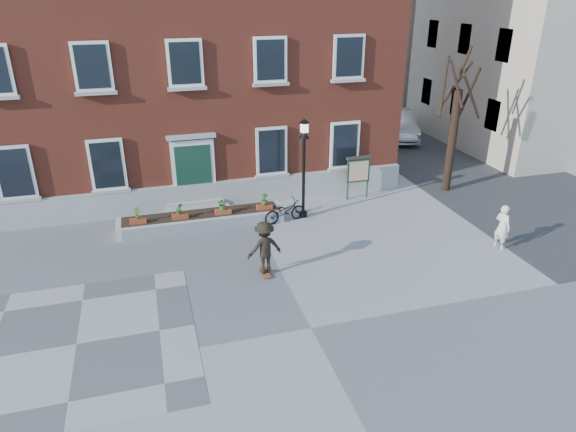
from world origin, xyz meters
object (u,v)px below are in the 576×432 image
object	(u,v)px
parked_car	(397,124)
notice_board	(358,170)
bicycle	(285,211)
skateboarder	(265,248)
lamp_post	(304,155)
bystander	(502,227)

from	to	relation	value
parked_car	notice_board	bearing A→B (deg)	-111.45
bicycle	skateboarder	distance (m)	4.00
bicycle	parked_car	xyz separation A→B (m)	(9.63, 9.71, 0.37)
parked_car	lamp_post	world-z (taller)	lamp_post
notice_board	skateboarder	world-z (taller)	notice_board
notice_board	skateboarder	xyz separation A→B (m)	(-5.30, -5.07, -0.33)
bicycle	bystander	bearing A→B (deg)	-134.34
bystander	lamp_post	bearing A→B (deg)	39.23
lamp_post	skateboarder	world-z (taller)	lamp_post
bicycle	notice_board	distance (m)	4.00
lamp_post	parked_car	bearing A→B (deg)	46.98
bicycle	lamp_post	bearing A→B (deg)	-83.88
bicycle	bystander	xyz separation A→B (m)	(6.61, -4.14, 0.36)
lamp_post	skateboarder	xyz separation A→B (m)	(-2.49, -3.88, -1.60)
parked_car	skateboarder	bearing A→B (deg)	-115.73
bystander	bicycle	bearing A→B (deg)	44.57
parked_car	bystander	world-z (taller)	parked_car
bicycle	notice_board	world-z (taller)	notice_board
parked_car	notice_board	world-z (taller)	notice_board
parked_car	bystander	xyz separation A→B (m)	(-3.02, -13.84, -0.01)
bystander	lamp_post	size ratio (longest dim) A/B	0.41
bicycle	skateboarder	bearing A→B (deg)	142.94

